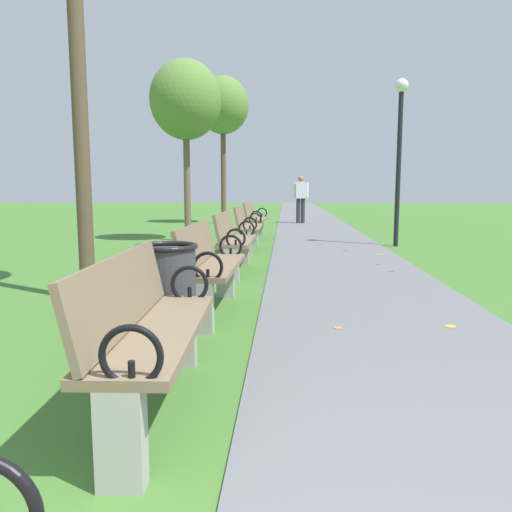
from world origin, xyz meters
name	(u,v)px	position (x,y,z in m)	size (l,w,h in m)	color
paved_walkway	(311,222)	(1.16, 18.00, 0.01)	(2.32, 44.00, 0.02)	slate
park_bench_2	(149,329)	(-0.50, 2.57, 0.49)	(0.52, 1.61, 0.90)	#7A664C
park_bench_3	(210,265)	(-0.50, 4.87, 0.49)	(0.50, 1.61, 0.90)	#7A664C
park_bench_4	(234,240)	(-0.50, 7.28, 0.49)	(0.50, 1.61, 0.90)	#7A664C
park_bench_5	(247,227)	(-0.50, 9.82, 0.49)	(0.48, 1.60, 0.90)	#7A664C
park_bench_6	(255,219)	(-0.50, 12.30, 0.49)	(0.54, 1.62, 0.90)	#7A664C
tree_2	(186,101)	(-2.03, 11.59, 3.20)	(1.63, 1.63, 4.12)	brown
tree_3	(223,106)	(-1.88, 17.27, 3.94)	(1.74, 1.74, 4.94)	brown
pedestrian_walking	(301,197)	(0.77, 17.41, 0.93)	(0.53, 0.23, 1.62)	#2D2D38
trash_bin	(168,297)	(-0.65, 3.65, 0.42)	(0.48, 0.48, 0.84)	#38383D
lamp_post	(400,137)	(2.62, 10.81, 2.31)	(0.28, 0.28, 3.48)	black
scattered_leaves	(240,321)	(-0.16, 4.50, 0.01)	(4.64, 14.76, 0.02)	#93511E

